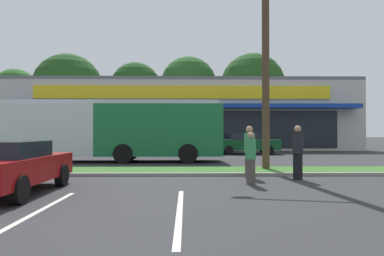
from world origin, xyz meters
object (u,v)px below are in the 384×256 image
car_3 (14,143)px  pedestrian_mid (251,158)px  car_2 (8,166)px  pedestrian_near_bench (249,152)px  car_4 (246,143)px  utility_pole (262,22)px  city_bus (110,129)px  pedestrian_by_pole (298,152)px

car_3 → pedestrian_mid: pedestrian_mid is taller
car_2 → pedestrian_near_bench: (6.72, 3.18, 0.19)m
car_2 → car_3: car_3 is taller
car_2 → car_3: 18.51m
car_2 → car_4: size_ratio=0.93×
pedestrian_near_bench → utility_pole: bearing=28.1°
city_bus → car_2: size_ratio=2.82×
utility_pole → pedestrian_by_pole: bearing=-75.7°
city_bus → car_2: city_bus is taller
car_4 → utility_pole: bearing=-96.4°
pedestrian_near_bench → pedestrian_by_pole: pedestrian_by_pole is taller
car_4 → pedestrian_near_bench: size_ratio=2.55×
car_2 → pedestrian_near_bench: bearing=-64.7°
city_bus → pedestrian_mid: city_bus is taller
car_2 → car_3: size_ratio=0.92×
city_bus → car_3: size_ratio=2.60×
car_2 → car_4: 18.80m
pedestrian_mid → pedestrian_near_bench: bearing=124.5°
pedestrian_near_bench → car_4: bearing=43.0°
utility_pole → car_2: (-7.63, -5.20, -5.35)m
utility_pole → pedestrian_mid: 6.47m
pedestrian_by_pole → car_3: bearing=-109.8°
car_2 → car_3: bearing=25.6°
city_bus → pedestrian_by_pole: 10.74m
utility_pole → city_bus: utility_pole is taller
car_3 → car_2: bearing=-64.4°
utility_pole → city_bus: bearing=146.3°
car_3 → pedestrian_by_pole: bearing=-40.7°
utility_pole → car_3: utility_pole is taller
pedestrian_by_pole → pedestrian_near_bench: bearing=-86.4°
pedestrian_by_pole → pedestrian_mid: 2.08m
city_bus → pedestrian_by_pole: bearing=136.7°
car_3 → pedestrian_near_bench: 19.98m
utility_pole → car_4: utility_pole is taller
car_2 → car_3: (-7.99, 16.70, 0.08)m
city_bus → car_4: bearing=-142.6°
city_bus → car_3: city_bus is taller
city_bus → pedestrian_by_pole: (7.83, -7.30, -0.86)m
utility_pole → pedestrian_near_bench: size_ratio=6.34×
utility_pole → city_bus: (-7.20, 4.81, -4.30)m
city_bus → car_4: 10.76m
city_bus → pedestrian_mid: bearing=125.5°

